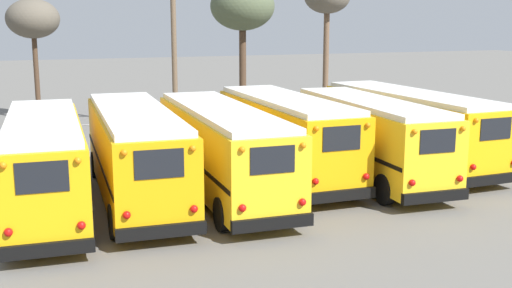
# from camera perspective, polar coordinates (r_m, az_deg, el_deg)

# --- Properties ---
(ground_plane) EXTENTS (160.00, 160.00, 0.00)m
(ground_plane) POSITION_cam_1_polar(r_m,az_deg,el_deg) (24.47, -0.25, -3.64)
(ground_plane) COLOR #66635E
(school_bus_0) EXTENTS (2.80, 9.77, 3.18)m
(school_bus_0) POSITION_cam_1_polar(r_m,az_deg,el_deg) (21.50, -18.30, -1.58)
(school_bus_0) COLOR #EAAA0F
(school_bus_0) RESTS_ON ground
(school_bus_1) EXTENTS (2.95, 10.48, 3.21)m
(school_bus_1) POSITION_cam_1_polar(r_m,az_deg,el_deg) (22.42, -10.67, -0.62)
(school_bus_1) COLOR #E5A00C
(school_bus_1) RESTS_ON ground
(school_bus_2) EXTENTS (2.75, 10.64, 3.15)m
(school_bus_2) POSITION_cam_1_polar(r_m,az_deg,el_deg) (22.81, -3.07, -0.31)
(school_bus_2) COLOR yellow
(school_bus_2) RESTS_ON ground
(school_bus_3) EXTENTS (2.59, 9.41, 3.25)m
(school_bus_3) POSITION_cam_1_polar(r_m,az_deg,el_deg) (25.00, 2.66, 0.83)
(school_bus_3) COLOR #E5A00C
(school_bus_3) RESTS_ON ground
(school_bus_4) EXTENTS (2.82, 9.53, 3.16)m
(school_bus_4) POSITION_cam_1_polar(r_m,az_deg,el_deg) (25.31, 9.99, 0.70)
(school_bus_4) COLOR yellow
(school_bus_4) RESTS_ON ground
(school_bus_5) EXTENTS (2.92, 10.47, 3.15)m
(school_bus_5) POSITION_cam_1_polar(r_m,az_deg,el_deg) (28.37, 13.46, 1.65)
(school_bus_5) COLOR #EAAA0F
(school_bus_5) RESTS_ON ground
(utility_pole) EXTENTS (1.80, 0.29, 8.88)m
(utility_pole) POSITION_cam_1_polar(r_m,az_deg,el_deg) (36.03, -7.29, 8.44)
(utility_pole) COLOR brown
(utility_pole) RESTS_ON ground
(bare_tree_0) EXTENTS (3.13, 3.13, 7.37)m
(bare_tree_0) POSITION_cam_1_polar(r_m,az_deg,el_deg) (41.13, -19.22, 10.38)
(bare_tree_0) COLOR #473323
(bare_tree_0) RESTS_ON ground
(bare_tree_1) EXTENTS (3.82, 3.82, 8.35)m
(bare_tree_1) POSITION_cam_1_polar(r_m,az_deg,el_deg) (38.80, -1.21, 12.01)
(bare_tree_1) COLOR #473323
(bare_tree_1) RESTS_ON ground
(fence_line) EXTENTS (23.12, 0.06, 1.42)m
(fence_line) POSITION_cam_1_polar(r_m,az_deg,el_deg) (31.57, -5.15, 1.54)
(fence_line) COLOR #939399
(fence_line) RESTS_ON ground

